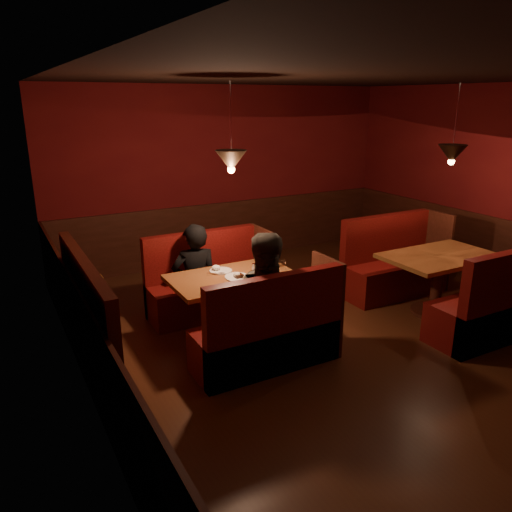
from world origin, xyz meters
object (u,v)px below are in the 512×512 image
diner_b (271,283)px  main_bench_near (271,337)px  main_table (234,290)px  main_bench_far (208,288)px  diner_a (195,259)px  second_table (439,270)px  second_bench_near (496,310)px  second_bench_far (392,268)px

diner_b → main_bench_near: bearing=-112.4°
main_table → main_bench_far: main_bench_far is taller
main_bench_far → diner_a: 0.53m
main_bench_far → diner_a: size_ratio=0.98×
main_bench_near → main_bench_far: bearing=90.0°
second_table → second_bench_near: (0.03, -0.84, -0.24)m
second_table → second_bench_far: bearing=87.8°
main_bench_far → diner_b: size_ratio=0.89×
second_table → diner_b: size_ratio=0.81×
main_bench_far → diner_a: (-0.22, -0.13, 0.46)m
main_table → diner_a: 0.74m
main_bench_near → main_table: bearing=91.1°
main_bench_near → second_table: main_bench_near is taller
main_table → diner_a: bearing=107.0°
main_bench_near → second_bench_far: second_bench_far is taller
second_bench_far → second_bench_near: 1.69m
main_table → second_bench_far: size_ratio=0.91×
second_table → diner_a: bearing=154.7°
second_table → diner_a: 3.10m
main_table → second_bench_far: 2.64m
second_table → second_bench_near: 0.88m
main_bench_near → second_bench_far: 2.79m
second_table → diner_b: (-2.50, -0.03, 0.28)m
main_bench_far → second_bench_far: size_ratio=1.00×
second_bench_near → diner_a: (-2.83, 2.16, 0.44)m
main_bench_far → second_table: main_bench_far is taller
main_table → second_table: 2.67m
main_bench_near → second_table: size_ratio=1.10×
second_bench_far → second_bench_near: same height
second_bench_far → diner_b: diner_b is taller
main_table → second_table: main_table is taller
main_table → main_bench_near: bearing=-88.9°
main_bench_near → second_bench_near: (2.61, -0.68, 0.02)m
main_bench_far → diner_b: 1.57m
main_bench_near → second_table: 2.59m
second_bench_near → main_bench_far: bearing=138.6°
main_bench_far → main_bench_near: same height
second_bench_far → main_bench_near: bearing=-158.9°
second_table → diner_b: bearing=-179.4°
main_bench_far → second_bench_near: 3.47m
main_table → main_bench_far: bearing=88.9°
diner_a → second_bench_near: bearing=151.8°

